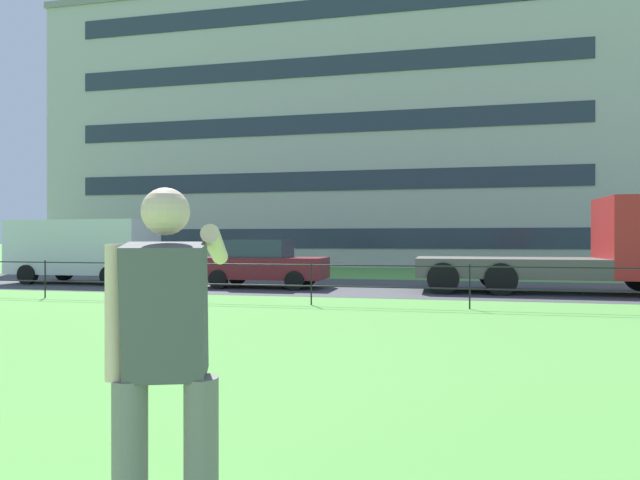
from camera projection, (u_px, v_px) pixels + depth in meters
The scene contains 7 objects.
street_strip at pixel (346, 286), 17.70m from camera, with size 80.00×6.67×0.01m, color #424247.
park_fence at pixel (311, 277), 12.76m from camera, with size 36.40×0.04×1.00m.
person_thrower at pixel (166, 366), 2.48m from camera, with size 0.49×0.86×1.80m.
panel_van_far_left at pixel (84, 247), 19.15m from camera, with size 5.00×2.11×2.24m.
car_maroon_right at pixel (263, 263), 17.38m from camera, with size 4.01×1.84×1.54m.
flatbed_truck_center at pixel (586, 251), 15.41m from camera, with size 7.32×2.49×2.75m.
apartment_building_background at pixel (332, 138), 35.54m from camera, with size 34.94×11.02×16.53m.
Camera 1 is at (2.88, 0.63, 1.56)m, focal length 30.18 mm.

